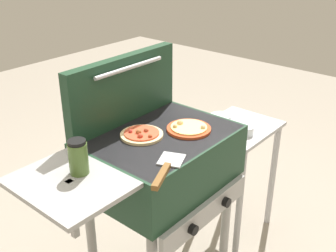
# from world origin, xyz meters

# --- Properties ---
(grill) EXTENTS (0.96, 0.53, 0.90)m
(grill) POSITION_xyz_m (-0.01, -0.00, 0.76)
(grill) COLOR #193823
(grill) RESTS_ON ground_plane
(grill_lid_open) EXTENTS (0.63, 0.08, 0.30)m
(grill_lid_open) POSITION_xyz_m (0.00, 0.21, 1.05)
(grill_lid_open) COLOR #193823
(grill_lid_open) RESTS_ON grill
(pizza_pepperoni) EXTENTS (0.18, 0.18, 0.03)m
(pizza_pepperoni) POSITION_xyz_m (-0.07, 0.05, 0.91)
(pizza_pepperoni) COLOR beige
(pizza_pepperoni) RESTS_ON grill
(pizza_cheese) EXTENTS (0.19, 0.19, 0.04)m
(pizza_cheese) POSITION_xyz_m (0.11, -0.07, 0.91)
(pizza_cheese) COLOR #C64723
(pizza_cheese) RESTS_ON grill
(sauce_jar) EXTENTS (0.07, 0.07, 0.13)m
(sauce_jar) POSITION_xyz_m (-0.42, 0.02, 0.96)
(sauce_jar) COLOR #4C6B2D
(sauce_jar) RESTS_ON grill
(spatula) EXTENTS (0.26, 0.16, 0.02)m
(spatula) POSITION_xyz_m (-0.21, -0.21, 0.91)
(spatula) COLOR #B7BABF
(spatula) RESTS_ON grill
(prep_table) EXTENTS (0.44, 0.36, 0.70)m
(prep_table) POSITION_xyz_m (0.66, 0.00, 0.51)
(prep_table) COLOR #B2B2B7
(prep_table) RESTS_ON ground_plane
(topping_bowl_near) EXTENTS (0.12, 0.12, 0.04)m
(topping_bowl_near) POSITION_xyz_m (0.63, 0.10, 0.72)
(topping_bowl_near) COLOR silver
(topping_bowl_near) RESTS_ON prep_table
(topping_bowl_far) EXTENTS (0.09, 0.09, 0.04)m
(topping_bowl_far) POSITION_xyz_m (0.59, -0.08, 0.72)
(topping_bowl_far) COLOR silver
(topping_bowl_far) RESTS_ON prep_table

